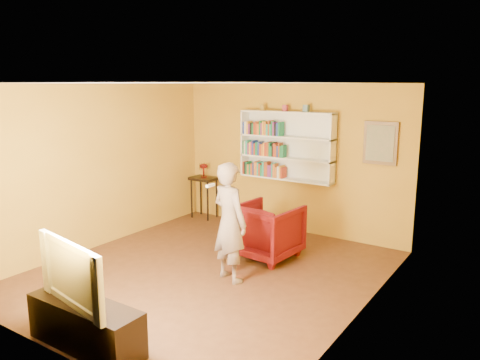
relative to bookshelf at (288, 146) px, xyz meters
name	(u,v)px	position (x,y,z in m)	size (l,w,h in m)	color
room_shell	(207,205)	(0.00, -2.41, -0.58)	(5.30, 5.80, 2.88)	#472817
bookshelf	(288,146)	(0.00, 0.00, 0.00)	(1.80, 0.29, 1.23)	white
books_row_lower	(264,169)	(-0.44, -0.11, -0.46)	(0.84, 0.19, 0.27)	#A63119
books_row_middle	(264,149)	(-0.44, -0.11, -0.08)	(0.86, 0.19, 0.27)	#176B40
books_row_upper	(263,129)	(-0.46, -0.11, 0.30)	(0.78, 0.19, 0.27)	#213697
ornament_left	(263,107)	(-0.50, -0.06, 0.67)	(0.08, 0.08, 0.11)	olive
ornament_centre	(285,108)	(-0.04, -0.06, 0.68)	(0.08, 0.08, 0.11)	#A03548
ornament_right	(306,108)	(0.37, -0.06, 0.68)	(0.09, 0.09, 0.12)	slate
framed_painting	(380,143)	(1.65, 0.05, 0.16)	(0.55, 0.05, 0.70)	brown
console_table	(204,184)	(-1.82, -0.16, -0.90)	(0.51, 0.39, 0.84)	black
ruby_lustre	(204,167)	(-1.82, -0.16, -0.55)	(0.17, 0.17, 0.28)	maroon
armchair	(267,231)	(0.38, -1.38, -1.17)	(0.92, 0.94, 0.86)	#4E050D
person	(230,222)	(0.40, -2.42, -0.76)	(0.61, 0.40, 1.67)	#746155
game_remote	(210,185)	(0.27, -2.67, -0.22)	(0.04, 0.15, 0.04)	silver
tv_cabinet	(86,325)	(0.14, -4.66, -1.35)	(1.37, 0.41, 0.49)	black
television	(82,272)	(0.14, -4.66, -0.76)	(1.19, 0.16, 0.69)	black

